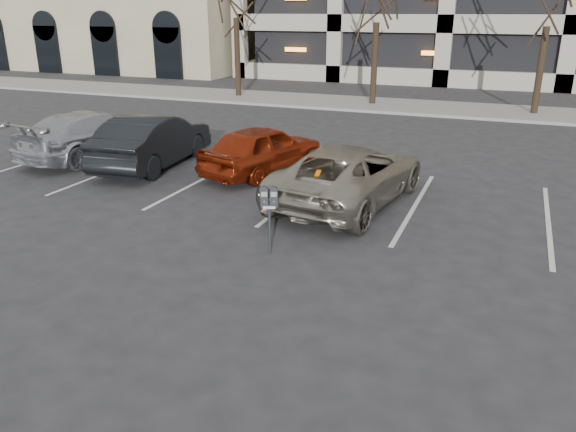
{
  "coord_description": "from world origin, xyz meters",
  "views": [
    {
      "loc": [
        3.24,
        -10.04,
        4.21
      ],
      "look_at": [
        -0.12,
        -1.71,
        0.91
      ],
      "focal_mm": 35.0,
      "sensor_mm": 36.0,
      "label": 1
    }
  ],
  "objects": [
    {
      "name": "ground",
      "position": [
        0.0,
        0.0,
        0.0
      ],
      "size": [
        140.0,
        140.0,
        0.0
      ],
      "primitive_type": "plane",
      "color": "#28282B",
      "rests_on": "ground"
    },
    {
      "name": "sidewalk",
      "position": [
        0.0,
        16.0,
        0.06
      ],
      "size": [
        80.0,
        4.0,
        0.12
      ],
      "primitive_type": "cube",
      "color": "gray",
      "rests_on": "ground"
    },
    {
      "name": "stall_lines",
      "position": [
        -1.4,
        2.3,
        0.01
      ],
      "size": [
        16.9,
        5.2,
        0.0
      ],
      "color": "silver",
      "rests_on": "ground"
    },
    {
      "name": "parking_meter",
      "position": [
        -0.62,
        -1.36,
        0.96
      ],
      "size": [
        0.34,
        0.22,
        1.25
      ],
      "rotation": [
        0.0,
        0.0,
        0.33
      ],
      "color": "black",
      "rests_on": "ground"
    },
    {
      "name": "suv_silver",
      "position": [
        -0.09,
        1.97,
        0.68
      ],
      "size": [
        2.91,
        5.17,
        1.37
      ],
      "rotation": [
        0.0,
        0.0,
        3.0
      ],
      "color": "#A79F8E",
      "rests_on": "ground"
    },
    {
      "name": "car_red",
      "position": [
        -2.97,
        3.54,
        0.67
      ],
      "size": [
        2.61,
        4.2,
        1.33
      ],
      "primitive_type": "imported",
      "rotation": [
        0.0,
        0.0,
        2.86
      ],
      "color": "maroon",
      "rests_on": "ground"
    },
    {
      "name": "car_dark",
      "position": [
        -6.18,
        3.05,
        0.74
      ],
      "size": [
        2.0,
        4.64,
        1.49
      ],
      "primitive_type": "imported",
      "rotation": [
        0.0,
        0.0,
        3.24
      ],
      "color": "black",
      "rests_on": "ground"
    },
    {
      "name": "car_silver",
      "position": [
        -8.46,
        3.26,
        0.7
      ],
      "size": [
        2.66,
        5.09,
        1.41
      ],
      "primitive_type": "imported",
      "rotation": [
        0.0,
        0.0,
        3.0
      ],
      "color": "#B5B7BD",
      "rests_on": "ground"
    }
  ]
}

